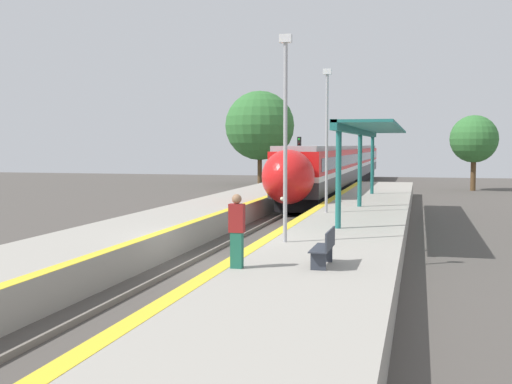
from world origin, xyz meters
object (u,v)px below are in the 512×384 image
train (341,165)px  person_waiting (237,230)px  lamppost_near (285,126)px  platform_bench (325,247)px  railway_signal (299,161)px  lamppost_mid (327,132)px

train → person_waiting: (2.30, -40.16, -0.31)m
train → lamppost_near: 36.02m
platform_bench → railway_signal: 32.28m
train → lamppost_mid: lamppost_mid is taller
person_waiting → railway_signal: railway_signal is taller
platform_bench → lamppost_near: lamppost_near is taller
platform_bench → lamppost_mid: size_ratio=0.24×
train → railway_signal: (-2.19, -7.79, 0.54)m
person_waiting → lamppost_mid: 13.32m
railway_signal → lamppost_mid: size_ratio=0.73×
railway_signal → lamppost_near: lamppost_near is taller
railway_signal → lamppost_mid: bearing=-76.1°
train → platform_bench: train is taller
person_waiting → train: bearing=93.3°
person_waiting → lamppost_near: size_ratio=0.29×
platform_bench → railway_signal: size_ratio=0.33×
railway_signal → lamppost_near: (4.76, -28.07, 1.71)m
person_waiting → lamppost_mid: (0.27, 13.07, 2.56)m
railway_signal → lamppost_near: size_ratio=0.73×
train → lamppost_near: size_ratio=7.93×
person_waiting → lamppost_near: lamppost_near is taller
person_waiting → railway_signal: (-4.49, 32.37, 0.85)m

